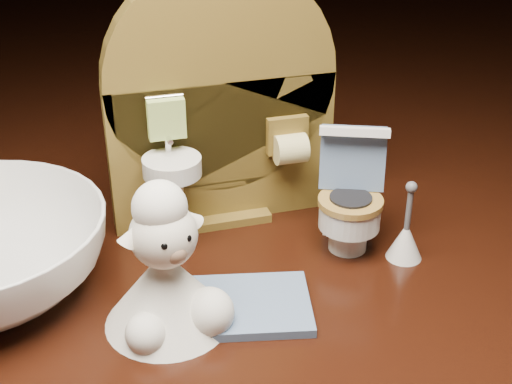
% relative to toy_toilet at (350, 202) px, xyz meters
% --- Properties ---
extents(backdrop_panel, '(0.13, 0.05, 0.15)m').
position_rel_toy_toilet_xyz_m(backdrop_panel, '(-0.06, 0.05, 0.04)').
color(backdrop_panel, brown).
rests_on(backdrop_panel, ground).
extents(toy_toilet, '(0.04, 0.05, 0.07)m').
position_rel_toy_toilet_xyz_m(toy_toilet, '(0.00, 0.00, 0.00)').
color(toy_toilet, white).
rests_on(toy_toilet, ground).
extents(bath_mat, '(0.07, 0.06, 0.00)m').
position_rel_toy_toilet_xyz_m(bath_mat, '(-0.07, -0.04, -0.02)').
color(bath_mat, slate).
rests_on(bath_mat, ground).
extents(toilet_brush, '(0.02, 0.02, 0.05)m').
position_rel_toy_toilet_xyz_m(toilet_brush, '(0.02, -0.02, -0.01)').
color(toilet_brush, white).
rests_on(toilet_brush, ground).
extents(plush_lamb, '(0.06, 0.06, 0.08)m').
position_rel_toy_toilet_xyz_m(plush_lamb, '(-0.11, -0.04, 0.00)').
color(plush_lamb, white).
rests_on(plush_lamb, ground).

